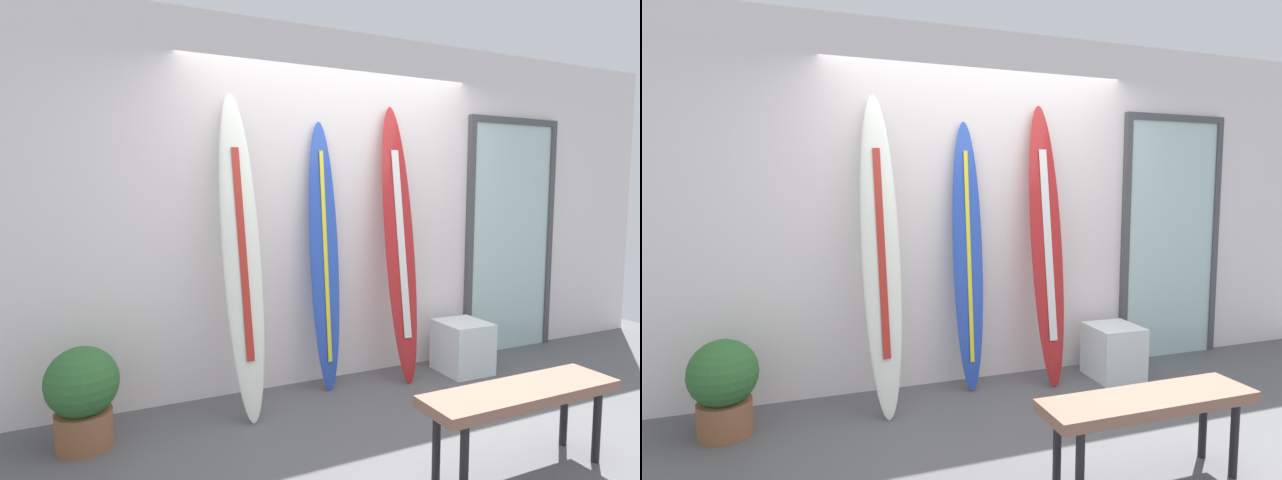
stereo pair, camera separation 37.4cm
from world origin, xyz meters
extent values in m
cube|color=#525153|center=(0.00, 0.00, -0.02)|extent=(8.00, 8.00, 0.04)
cube|color=white|center=(0.00, 1.30, 1.40)|extent=(7.20, 0.20, 2.80)
ellipsoid|color=silver|center=(-0.88, 0.90, 1.12)|extent=(0.27, 0.56, 2.24)
cube|color=#AD2820|center=(-0.88, 0.86, 1.13)|extent=(0.05, 0.33, 1.43)
cone|color=black|center=(-0.88, 0.73, 0.20)|extent=(0.07, 0.09, 0.11)
ellipsoid|color=#294BB8|center=(-0.18, 1.05, 1.04)|extent=(0.24, 0.27, 2.08)
cube|color=yellow|center=(-0.18, 1.02, 1.04)|extent=(0.03, 0.19, 1.61)
cone|color=black|center=(-0.18, 0.99, 0.18)|extent=(0.07, 0.08, 0.11)
ellipsoid|color=#AF2123|center=(0.46, 0.97, 1.12)|extent=(0.28, 0.40, 2.23)
cube|color=silver|center=(0.46, 0.95, 1.12)|extent=(0.07, 0.25, 1.50)
cone|color=black|center=(0.46, 0.86, 0.20)|extent=(0.07, 0.08, 0.11)
cube|color=white|center=(1.03, 0.86, 0.22)|extent=(0.40, 0.40, 0.43)
cube|color=silver|center=(1.86, 1.18, 1.08)|extent=(0.95, 0.02, 2.17)
cube|color=#47474C|center=(1.36, 1.18, 1.08)|extent=(0.06, 0.06, 2.17)
cube|color=#47474C|center=(2.37, 1.18, 1.08)|extent=(0.06, 0.06, 2.17)
cube|color=#47474C|center=(1.86, 1.18, 2.20)|extent=(1.07, 0.06, 0.06)
cylinder|color=brown|center=(-1.90, 0.79, 0.11)|extent=(0.33, 0.33, 0.22)
sphere|color=#306530|center=(-1.90, 0.79, 0.40)|extent=(0.42, 0.42, 0.42)
cube|color=#885E4C|center=(0.28, -0.50, 0.45)|extent=(1.19, 0.31, 0.06)
cylinder|color=black|center=(-0.20, -0.61, 0.21)|extent=(0.04, 0.04, 0.42)
cylinder|color=black|center=(0.75, -0.61, 0.21)|extent=(0.04, 0.04, 0.42)
cylinder|color=black|center=(-0.20, -0.39, 0.21)|extent=(0.04, 0.04, 0.42)
cylinder|color=black|center=(0.75, -0.39, 0.21)|extent=(0.04, 0.04, 0.42)
camera|label=1|loc=(-1.81, -2.44, 1.53)|focal=28.21mm
camera|label=2|loc=(-1.46, -2.57, 1.53)|focal=28.21mm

